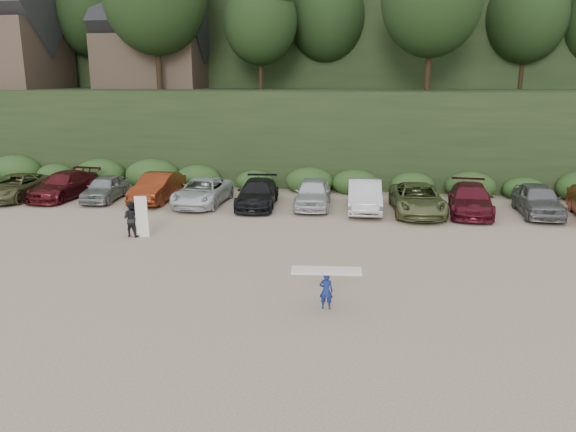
# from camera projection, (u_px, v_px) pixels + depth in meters

# --- Properties ---
(ground) EXTENTS (120.00, 120.00, 0.00)m
(ground) POSITION_uv_depth(u_px,v_px,m) (225.00, 266.00, 21.24)
(ground) COLOR tan
(ground) RESTS_ON ground
(hillside_backdrop) EXTENTS (90.00, 41.50, 28.00)m
(hillside_backdrop) POSITION_uv_depth(u_px,v_px,m) (320.00, 29.00, 52.92)
(hillside_backdrop) COLOR black
(hillside_backdrop) RESTS_ON ground
(parked_cars) EXTENTS (39.43, 6.12, 1.63)m
(parked_cars) POSITION_uv_depth(u_px,v_px,m) (241.00, 192.00, 30.88)
(parked_cars) COLOR #9C9CA0
(parked_cars) RESTS_ON ground
(child_surfer) EXTENTS (2.19, 0.80, 1.28)m
(child_surfer) POSITION_uv_depth(u_px,v_px,m) (326.00, 282.00, 17.22)
(child_surfer) COLOR navy
(child_surfer) RESTS_ON ground
(adult_surfer) EXTENTS (1.27, 0.74, 1.90)m
(adult_surfer) POSITION_uv_depth(u_px,v_px,m) (132.00, 219.00, 25.01)
(adult_surfer) COLOR black
(adult_surfer) RESTS_ON ground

